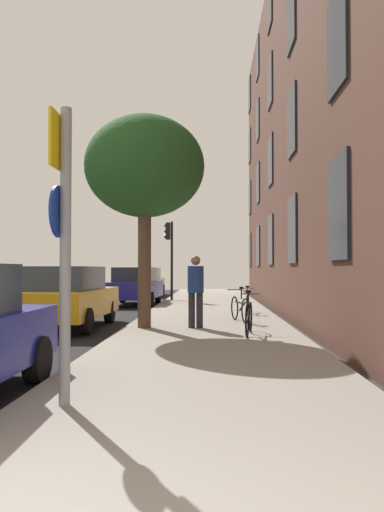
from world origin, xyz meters
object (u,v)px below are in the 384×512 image
car_1 (67,297)px  car_3 (146,281)px  pedestrian_0 (196,286)px  tree_near (145,168)px  bicycle_2 (248,302)px  bicycle_1 (240,308)px  sign_post (63,231)px  bicycle_0 (249,317)px  traffic_light (170,246)px  car_2 (136,286)px

car_1 → car_3: size_ratio=0.95×
car_3 → pedestrian_0: bearing=-78.4°
tree_near → pedestrian_0: (1.27, -0.02, -2.95)m
tree_near → bicycle_2: 6.16m
bicycle_1 → car_3: bearing=106.9°
car_3 → sign_post: bearing=-84.7°
car_1 → tree_near: bearing=-17.2°
car_3 → tree_near: bearing=-82.7°
bicycle_2 → car_3: 13.24m
bicycle_2 → tree_near: bearing=-124.7°
bicycle_0 → car_3: bearing=104.5°
traffic_light → tree_near: 11.19m
sign_post → traffic_light: bearing=91.1°
bicycle_2 → car_2: bearing=131.3°
tree_near → bicycle_1: 4.56m
traffic_light → pedestrian_0: bearing=-82.0°
traffic_light → tree_near: tree_near is taller
bicycle_0 → pedestrian_0: 1.87m
tree_near → traffic_light: bearing=91.5°
traffic_light → car_2: traffic_light is taller
pedestrian_0 → car_2: size_ratio=0.40×
pedestrian_0 → traffic_light: bearing=98.0°
bicycle_0 → car_1: size_ratio=0.39×
car_1 → car_2: 8.53m
sign_post → bicycle_1: sign_post is taller
sign_post → car_1: bearing=105.8°
bicycle_0 → car_3: (-4.57, 17.68, 0.34)m
car_1 → traffic_light: bearing=80.1°
traffic_light → car_3: size_ratio=0.82×
sign_post → bicycle_2: (2.78, 11.14, -1.51)m
bicycle_0 → bicycle_1: 2.73m
car_1 → car_2: bearing=86.5°
car_1 → car_2: size_ratio=0.95×
traffic_light → car_1: (-1.83, -10.43, -1.79)m
bicycle_0 → car_2: bearing=111.3°
tree_near → car_3: tree_near is taller
bicycle_0 → bicycle_2: size_ratio=1.03×
sign_post → tree_near: size_ratio=0.61×
traffic_light → bicycle_0: size_ratio=2.19×
traffic_light → pedestrian_0: 11.32m
bicycle_0 → bicycle_2: (0.37, 5.41, -0.04)m
pedestrian_0 → car_2: 9.63m
bicycle_2 → car_2: (-4.45, 5.06, 0.37)m
bicycle_2 → car_3: car_3 is taller
bicycle_2 → bicycle_1: bearing=-98.6°
sign_post → pedestrian_0: (1.21, 7.01, -0.85)m
car_3 → bicycle_2: bearing=-68.1°
car_1 → car_2: (0.52, 8.51, 0.00)m
sign_post → bicycle_0: sign_post is taller
car_2 → pedestrian_0: bearing=-72.7°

